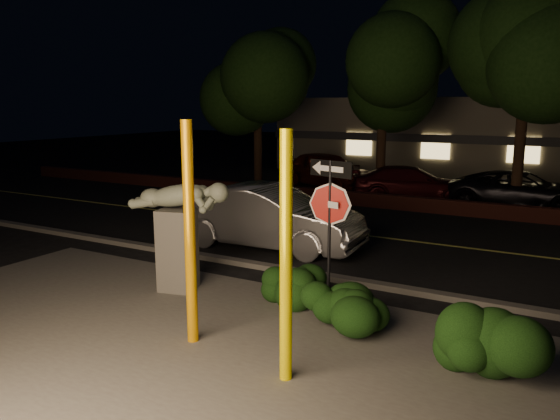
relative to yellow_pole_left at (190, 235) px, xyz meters
The scene contains 22 objects.
ground 11.11m from the yellow_pole_left, 86.33° to the left, with size 90.00×90.00×0.00m, color black.
patio 1.86m from the yellow_pole_left, ahead, with size 14.00×6.00×0.02m, color #4C4944.
road 8.17m from the yellow_pole_left, 84.95° to the left, with size 80.00×8.00×0.01m, color black.
lane_marking 8.16m from the yellow_pole_left, 84.95° to the left, with size 80.00×0.12×0.01m, color #CDCA52.
curb 4.26m from the yellow_pole_left, 79.66° to the left, with size 80.00×0.25×0.12m, color #4C4944.
brick_wall 12.36m from the yellow_pole_left, 86.72° to the left, with size 40.00×0.35×0.50m, color #4C1E18.
parking_lot 18.05m from the yellow_pole_left, 87.76° to the left, with size 40.00×12.00×0.01m, color black.
building 25.95m from the yellow_pole_left, 88.45° to the left, with size 22.00×10.20×4.00m.
tree_far_a 16.15m from the yellow_pole_left, 117.61° to the left, with size 4.60×4.60×7.43m.
tree_far_b 14.90m from the yellow_pole_left, 97.24° to the left, with size 5.20×5.20×8.41m.
tree_far_c 14.65m from the yellow_pole_left, 76.89° to the left, with size 4.80×4.80×7.84m.
yellow_pole_left is the anchor object (origin of this frame).
yellow_pole_right 1.89m from the yellow_pole_left, 10.64° to the right, with size 0.17×0.17×3.39m, color #FFE500.
signpost 2.69m from the yellow_pole_left, 61.79° to the left, with size 0.90×0.26×2.72m.
sculpture 2.53m from the yellow_pole_left, 133.72° to the left, with size 2.08×1.00×2.22m.
hedge_center 2.62m from the yellow_pole_left, 81.28° to the left, with size 1.71×0.80×0.89m, color black.
hedge_right 2.74m from the yellow_pole_left, 40.06° to the left, with size 1.62×0.87×1.06m, color black.
hedge_far_right 4.49m from the yellow_pole_left, 14.19° to the left, with size 1.51×0.95×1.05m, color black.
silver_sedan 5.88m from the yellow_pole_left, 108.53° to the left, with size 1.73×4.95×1.63m, color #A3A2A7.
parked_car_red 16.64m from the yellow_pole_left, 107.16° to the left, with size 1.87×4.64×1.58m, color maroon.
parked_car_darkred 14.22m from the yellow_pole_left, 92.20° to the left, with size 1.86×4.58×1.33m, color #3F0D10.
parked_car_dark 14.84m from the yellow_pole_left, 77.02° to the left, with size 2.24×4.85×1.35m, color black.
Camera 1 is at (4.41, -7.32, 3.70)m, focal length 35.00 mm.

